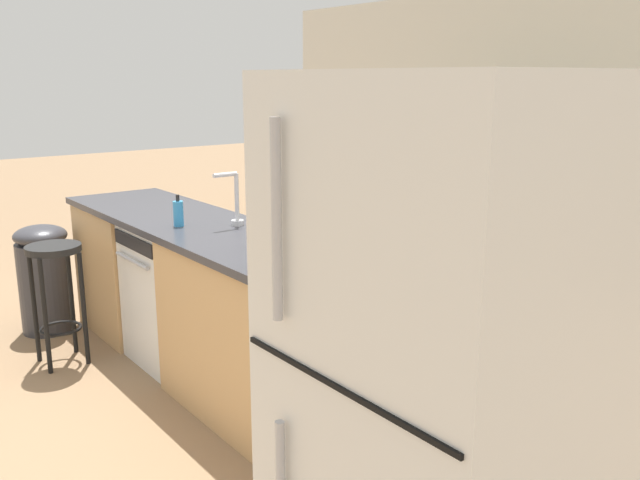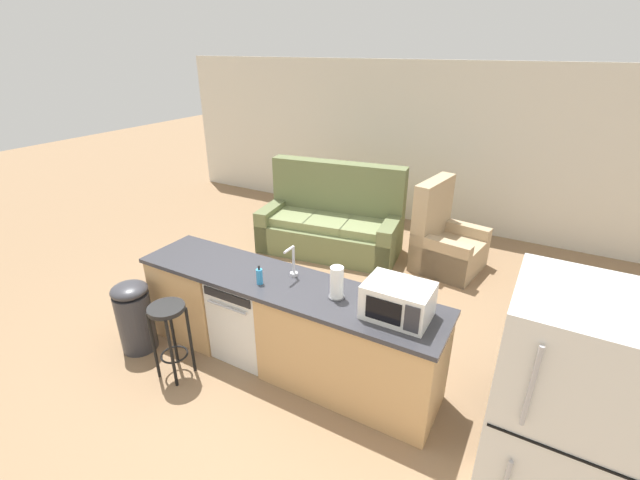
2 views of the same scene
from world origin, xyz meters
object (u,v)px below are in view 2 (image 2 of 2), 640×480
object	(u,v)px
armchair	(443,243)
microwave	(398,301)
dishwasher	(250,314)
trash_bin	(135,316)
paper_towel_roll	(337,283)
kettle	(595,311)
soap_bottle	(259,276)
bar_stool	(169,326)
refrigerator	(557,431)
stove_range	(553,370)
couch	(332,224)

from	to	relation	value
armchair	microwave	bearing A→B (deg)	-83.72
dishwasher	trash_bin	world-z (taller)	dishwasher
paper_towel_roll	kettle	world-z (taller)	paper_towel_roll
dishwasher	trash_bin	bearing A→B (deg)	-152.20
soap_bottle	armchair	xyz separation A→B (m)	(0.91, 2.85, -0.62)
microwave	soap_bottle	xyz separation A→B (m)	(-1.21, -0.12, -0.07)
soap_bottle	trash_bin	world-z (taller)	soap_bottle
kettle	bar_stool	size ratio (longest dim) A/B	0.28
dishwasher	bar_stool	size ratio (longest dim) A/B	1.14
refrigerator	armchair	xyz separation A→B (m)	(-1.44, 3.27, -0.51)
microwave	bar_stool	xyz separation A→B (m)	(-1.86, -0.63, -0.50)
refrigerator	trash_bin	xyz separation A→B (m)	(-3.61, 0.02, -0.48)
dishwasher	armchair	size ratio (longest dim) A/B	0.70
microwave	armchair	world-z (taller)	armchair
refrigerator	bar_stool	bearing A→B (deg)	-178.52
paper_towel_roll	armchair	size ratio (longest dim) A/B	0.24
stove_range	microwave	distance (m)	1.40
bar_stool	refrigerator	bearing A→B (deg)	1.48
soap_bottle	trash_bin	size ratio (longest dim) A/B	0.24
bar_stool	couch	xyz separation A→B (m)	(-0.02, 3.10, -0.14)
kettle	soap_bottle	bearing A→B (deg)	-162.37
stove_range	paper_towel_roll	size ratio (longest dim) A/B	3.19
soap_bottle	kettle	xyz separation A→B (m)	(2.52, 0.80, 0.01)
refrigerator	paper_towel_roll	size ratio (longest dim) A/B	6.10
dishwasher	soap_bottle	xyz separation A→B (m)	(0.24, -0.12, 0.55)
paper_towel_roll	bar_stool	bearing A→B (deg)	-154.49
armchair	paper_towel_roll	bearing A→B (deg)	-94.74
microwave	paper_towel_roll	xyz separation A→B (m)	(-0.53, 0.01, -0.00)
soap_bottle	bar_stool	distance (m)	0.93
soap_bottle	armchair	size ratio (longest dim) A/B	0.15
kettle	stove_range	bearing A→B (deg)	-142.29
refrigerator	trash_bin	size ratio (longest dim) A/B	2.33
microwave	kettle	xyz separation A→B (m)	(1.31, 0.68, -0.05)
trash_bin	bar_stool	bearing A→B (deg)	-8.62
dishwasher	kettle	bearing A→B (deg)	13.78
dishwasher	couch	world-z (taller)	couch
soap_bottle	dishwasher	bearing A→B (deg)	153.25
paper_towel_roll	bar_stool	xyz separation A→B (m)	(-1.33, -0.63, -0.50)
refrigerator	kettle	world-z (taller)	refrigerator
refrigerator	soap_bottle	distance (m)	2.40
dishwasher	stove_range	distance (m)	2.66
trash_bin	armchair	bearing A→B (deg)	56.34
stove_range	refrigerator	size ratio (longest dim) A/B	0.52
paper_towel_roll	bar_stool	distance (m)	1.56
stove_range	soap_bottle	distance (m)	2.50
dishwasher	stove_range	bearing A→B (deg)	11.91
refrigerator	trash_bin	bearing A→B (deg)	179.76
soap_bottle	bar_stool	xyz separation A→B (m)	(-0.64, -0.50, -0.44)
trash_bin	kettle	bearing A→B (deg)	17.78
kettle	microwave	bearing A→B (deg)	-152.59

